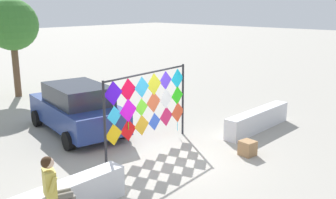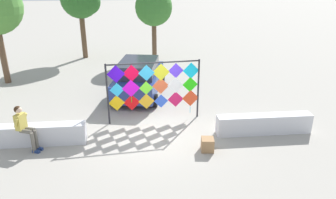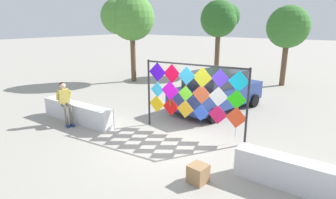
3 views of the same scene
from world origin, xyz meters
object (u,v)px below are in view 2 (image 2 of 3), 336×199
at_px(cardboard_box_large, 207,144).
at_px(tree_broadleaf, 153,8).
at_px(kite_display_rack, 154,85).
at_px(seated_vendor, 24,125).
at_px(parked_car, 139,77).

relative_size(cardboard_box_large, tree_broadleaf, 0.10).
relative_size(kite_display_rack, seated_vendor, 2.28).
bearing_deg(parked_car, cardboard_box_large, -68.42).
relative_size(seated_vendor, cardboard_box_large, 3.59).
xyz_separation_m(cardboard_box_large, tree_broadleaf, (-1.07, 11.96, 3.08)).
distance_m(seated_vendor, cardboard_box_large, 5.91).
bearing_deg(seated_vendor, tree_broadleaf, 67.23).
relative_size(kite_display_rack, parked_car, 0.78).
xyz_separation_m(seated_vendor, parked_car, (3.71, 4.78, -0.07)).
bearing_deg(tree_broadleaf, kite_display_rack, -93.05).
distance_m(seated_vendor, tree_broadleaf, 12.54).
height_order(seated_vendor, cardboard_box_large, seated_vendor).
relative_size(kite_display_rack, tree_broadleaf, 0.78).
height_order(kite_display_rack, tree_broadleaf, tree_broadleaf).
bearing_deg(cardboard_box_large, seated_vendor, 174.11).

